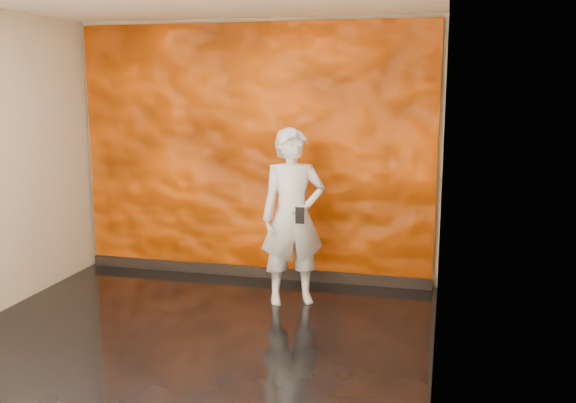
# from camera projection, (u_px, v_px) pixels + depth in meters

# --- Properties ---
(room) EXTENTS (4.02, 4.02, 2.81)m
(room) POSITION_uv_depth(u_px,v_px,m) (181.00, 177.00, 5.06)
(room) COLOR black
(room) RESTS_ON ground
(feature_wall) EXTENTS (3.90, 0.06, 2.75)m
(feature_wall) POSITION_uv_depth(u_px,v_px,m) (253.00, 153.00, 6.94)
(feature_wall) COLOR #FF5702
(feature_wall) RESTS_ON ground
(baseboard) EXTENTS (3.90, 0.04, 0.12)m
(baseboard) POSITION_uv_depth(u_px,v_px,m) (253.00, 271.00, 7.14)
(baseboard) COLOR black
(baseboard) RESTS_ON ground
(man) EXTENTS (0.74, 0.63, 1.71)m
(man) POSITION_uv_depth(u_px,v_px,m) (293.00, 217.00, 6.18)
(man) COLOR #ABAFBB
(man) RESTS_ON ground
(phone) EXTENTS (0.08, 0.02, 0.16)m
(phone) POSITION_uv_depth(u_px,v_px,m) (300.00, 215.00, 5.92)
(phone) COLOR black
(phone) RESTS_ON man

